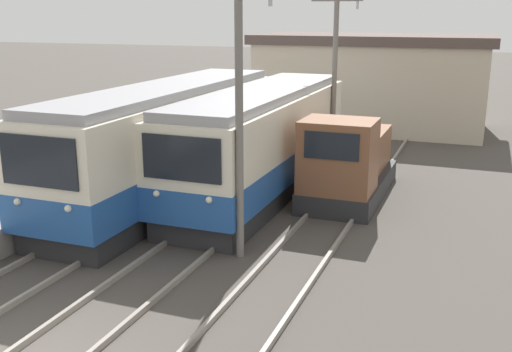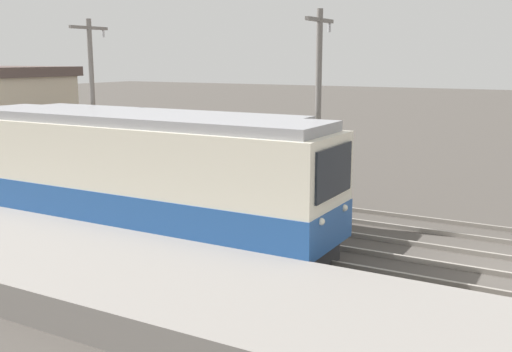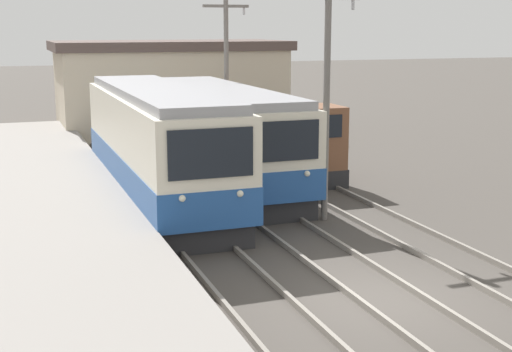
{
  "view_description": "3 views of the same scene",
  "coord_description": "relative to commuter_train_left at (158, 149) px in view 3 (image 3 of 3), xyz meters",
  "views": [
    {
      "loc": [
        7.31,
        -7.22,
        6.19
      ],
      "look_at": [
        1.28,
        8.61,
        1.57
      ],
      "focal_mm": 42.0,
      "sensor_mm": 36.0,
      "label": 1
    },
    {
      "loc": [
        -16.31,
        -1.45,
        5.49
      ],
      "look_at": [
        0.41,
        7.94,
        1.72
      ],
      "focal_mm": 42.0,
      "sensor_mm": 36.0,
      "label": 2
    },
    {
      "loc": [
        -7.55,
        -13.0,
        5.88
      ],
      "look_at": [
        -0.25,
        7.16,
        1.36
      ],
      "focal_mm": 50.0,
      "sensor_mm": 36.0,
      "label": 3
    }
  ],
  "objects": [
    {
      "name": "ground_plane",
      "position": [
        2.6,
        -10.44,
        -1.79
      ],
      "size": [
        200.0,
        200.0,
        0.0
      ],
      "primitive_type": "plane",
      "color": "#47423D"
    },
    {
      "name": "track_center",
      "position": [
        2.8,
        -10.44,
        -1.72
      ],
      "size": [
        1.54,
        60.0,
        0.14
      ],
      "color": "gray",
      "rests_on": "ground"
    },
    {
      "name": "catenary_mast_far",
      "position": [
        4.31,
        5.82,
        2.05
      ],
      "size": [
        2.0,
        0.2,
        7.04
      ],
      "color": "slate",
      "rests_on": "ground"
    },
    {
      "name": "catenary_mast_mid",
      "position": [
        4.31,
        -4.09,
        2.05
      ],
      "size": [
        2.0,
        0.2,
        7.04
      ],
      "color": "slate",
      "rests_on": "ground"
    },
    {
      "name": "commuter_train_left",
      "position": [
        0.0,
        0.0,
        0.0
      ],
      "size": [
        2.84,
        12.95,
        3.88
      ],
      "color": "#28282B",
      "rests_on": "ground"
    },
    {
      "name": "platform_left",
      "position": [
        -3.65,
        -10.44,
        -1.39
      ],
      "size": [
        4.5,
        54.0,
        0.81
      ],
      "primitive_type": "cube",
      "color": "gray",
      "rests_on": "ground"
    },
    {
      "name": "track_right",
      "position": [
        5.8,
        -10.44,
        -1.72
      ],
      "size": [
        1.54,
        60.0,
        0.14
      ],
      "color": "gray",
      "rests_on": "ground"
    },
    {
      "name": "commuter_train_center",
      "position": [
        2.8,
        1.65,
        -0.09
      ],
      "size": [
        2.84,
        12.18,
        3.68
      ],
      "color": "#28282B",
      "rests_on": "ground"
    },
    {
      "name": "track_left",
      "position": [
        0.0,
        -10.44,
        -1.72
      ],
      "size": [
        1.54,
        60.0,
        0.14
      ],
      "color": "gray",
      "rests_on": "ground"
    },
    {
      "name": "station_building",
      "position": [
        4.1,
        15.56,
        0.77
      ],
      "size": [
        12.6,
        6.3,
        5.08
      ],
      "color": "beige",
      "rests_on": "ground"
    },
    {
      "name": "shunting_locomotive",
      "position": [
        5.8,
        2.04,
        -0.59
      ],
      "size": [
        2.4,
        5.8,
        3.0
      ],
      "color": "#28282B",
      "rests_on": "ground"
    }
  ]
}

